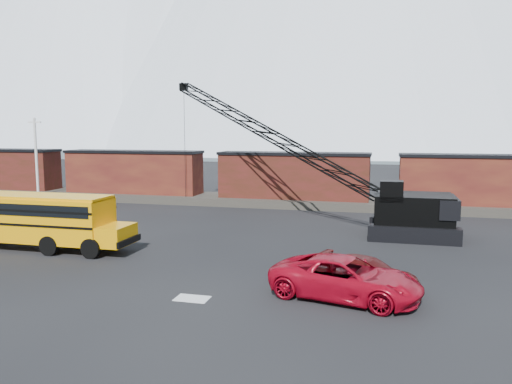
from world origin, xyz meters
The scene contains 11 objects.
ground centered at (0.00, 0.00, 0.00)m, with size 160.00×160.00×0.00m, color black.
gravel_berm centered at (0.00, 22.00, 0.35)m, with size 120.00×5.00×0.70m, color #423D36.
boxcar_west_near centered at (-16.00, 22.00, 2.76)m, with size 13.70×3.10×4.17m.
boxcar_mid centered at (0.00, 22.00, 2.76)m, with size 13.70×3.10×4.17m.
boxcar_east_near centered at (16.00, 22.00, 2.76)m, with size 13.70×3.10×4.17m.
utility_pole centered at (-24.00, 18.00, 4.15)m, with size 1.40×0.24×8.00m.
snow_patch centered at (0.50, -4.00, 0.01)m, with size 1.40×0.90×0.02m, color silver.
school_bus centered at (-11.64, 1.82, 1.79)m, with size 11.65×2.65×3.19m.
red_pickup centered at (6.59, -2.37, 0.86)m, with size 2.84×6.17×1.71m, color #A9081C.
maroon_suv centered at (7.40, -0.66, 0.66)m, with size 1.86×4.58×1.33m, color #4D0D0E.
crawler_crane centered at (-0.77, 15.42, 6.54)m, with size 22.90×12.18×11.25m.
Camera 1 is at (8.00, -22.48, 6.91)m, focal length 35.00 mm.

